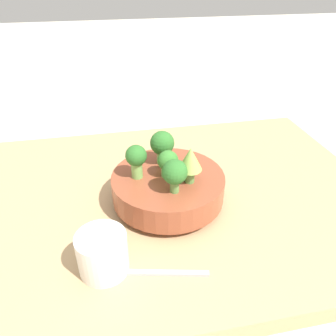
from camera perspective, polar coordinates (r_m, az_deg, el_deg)
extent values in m
plane|color=beige|center=(0.81, 0.12, -6.74)|extent=(6.00, 6.00, 0.00)
cube|color=tan|center=(0.79, 0.13, -5.57)|extent=(1.00, 0.70, 0.04)
cylinder|color=brown|center=(0.75, 0.00, -5.38)|extent=(0.11, 0.11, 0.01)
cylinder|color=brown|center=(0.73, 0.00, -3.20)|extent=(0.25, 0.25, 0.06)
cylinder|color=#6BA34C|center=(0.71, 0.00, -0.59)|extent=(0.03, 0.03, 0.02)
sphere|color=#387A2D|center=(0.69, 0.00, 1.28)|extent=(0.04, 0.04, 0.04)
cylinder|color=#609347|center=(0.66, 1.15, -3.07)|extent=(0.02, 0.02, 0.03)
sphere|color=#2D6B28|center=(0.64, 1.18, -0.69)|extent=(0.05, 0.05, 0.05)
cylinder|color=#7AB256|center=(0.75, -0.99, 1.99)|extent=(0.03, 0.03, 0.03)
sphere|color=#2D6B28|center=(0.73, -1.02, 4.38)|extent=(0.05, 0.05, 0.05)
cylinder|color=#7AB256|center=(0.70, -5.44, -0.26)|extent=(0.02, 0.02, 0.04)
sphere|color=#2D6B28|center=(0.69, -5.58, 2.18)|extent=(0.05, 0.05, 0.05)
cylinder|color=#609347|center=(0.69, 3.79, -1.29)|extent=(0.02, 0.02, 0.03)
cone|color=#93B751|center=(0.67, 3.92, 1.62)|extent=(0.05, 0.05, 0.05)
cylinder|color=silver|center=(0.60, -11.32, -14.33)|extent=(0.09, 0.09, 0.08)
cube|color=#B2B2B7|center=(0.61, -0.93, -17.81)|extent=(0.16, 0.04, 0.01)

